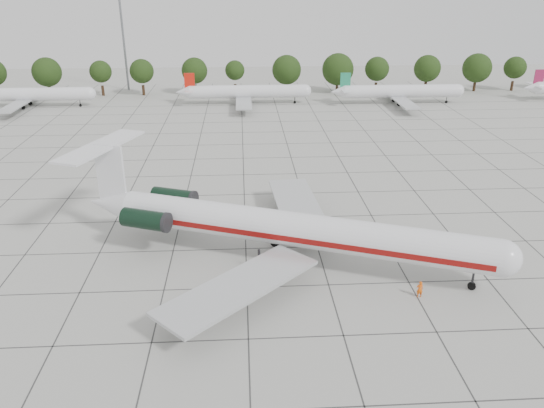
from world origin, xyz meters
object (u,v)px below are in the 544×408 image
object	(u,v)px
main_airliner	(274,226)
bg_airliner_c	(247,92)
ground_crew	(420,289)
bg_airliner_d	(400,91)
bg_airliner_b	(28,95)
floodlight_mast	(123,34)

from	to	relation	value
main_airliner	bg_airliner_c	world-z (taller)	main_airliner
main_airliner	bg_airliner_c	bearing A→B (deg)	112.49
ground_crew	bg_airliner_d	size ratio (longest dim) A/B	0.06
bg_airliner_b	floodlight_mast	world-z (taller)	floodlight_mast
main_airliner	bg_airliner_d	bearing A→B (deg)	86.05
main_airliner	ground_crew	bearing A→B (deg)	-10.61
ground_crew	floodlight_mast	world-z (taller)	floodlight_mast
bg_airliner_c	bg_airliner_d	xyz separation A→B (m)	(36.24, -1.71, 0.00)
bg_airliner_b	floodlight_mast	distance (m)	29.33
main_airliner	ground_crew	xyz separation A→B (m)	(13.20, -8.19, -3.00)
ground_crew	bg_airliner_b	distance (m)	105.68
main_airliner	bg_airliner_c	distance (m)	75.30
bg_airliner_b	floodlight_mast	bearing A→B (deg)	45.67
bg_airliner_b	bg_airliner_d	xyz separation A→B (m)	(86.41, -1.49, 0.00)
ground_crew	bg_airliner_c	xyz separation A→B (m)	(-14.90, 83.46, 2.06)
ground_crew	main_airliner	bearing A→B (deg)	-32.45
bg_airliner_c	bg_airliner_b	bearing A→B (deg)	-179.75
main_airliner	floodlight_mast	distance (m)	100.53
ground_crew	floodlight_mast	bearing A→B (deg)	-66.40
floodlight_mast	bg_airliner_b	bearing A→B (deg)	-134.33
ground_crew	bg_airliner_d	world-z (taller)	bg_airliner_d
bg_airliner_c	floodlight_mast	xyz separation A→B (m)	(-31.28, 19.12, 11.37)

